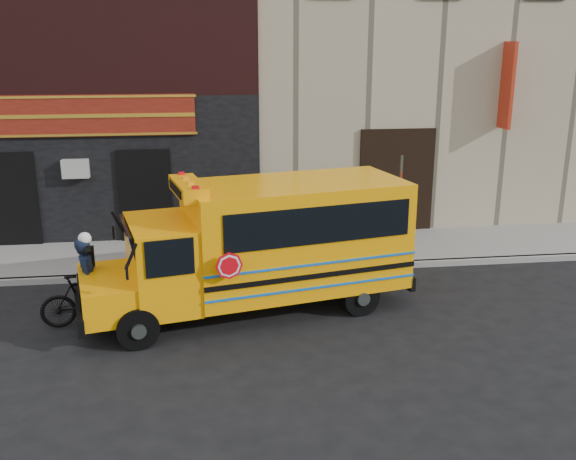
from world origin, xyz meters
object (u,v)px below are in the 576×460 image
at_px(cyclist, 89,283).
at_px(bicycle, 87,299).
at_px(school_bus, 266,242).
at_px(sign_pole, 399,208).

bearing_deg(cyclist, bicycle, 81.68).
xyz_separation_m(bicycle, cyclist, (0.07, -0.00, 0.35)).
bearing_deg(school_bus, cyclist, -174.77).
xyz_separation_m(sign_pole, cyclist, (-7.09, -2.30, -0.72)).
bearing_deg(sign_pole, cyclist, -162.00).
relative_size(bicycle, cyclist, 1.01).
bearing_deg(sign_pole, school_bus, -150.48).
xyz_separation_m(school_bus, sign_pole, (3.49, 1.97, 0.11)).
bearing_deg(cyclist, school_bus, -91.18).
height_order(sign_pole, cyclist, sign_pole).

